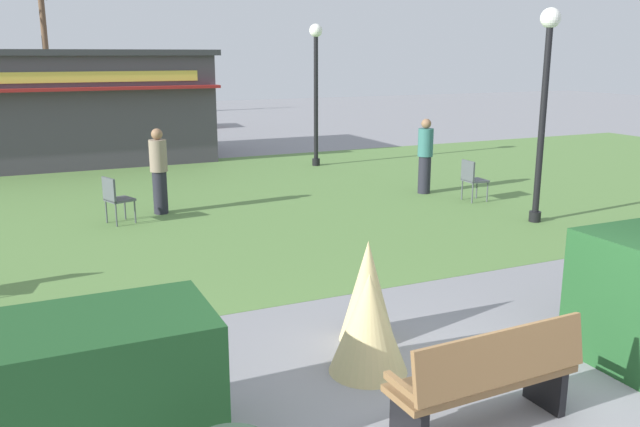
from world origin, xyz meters
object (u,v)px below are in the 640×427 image
Objects in this scene: parked_car_west_slot at (11,119)px; parked_car_center_slot at (153,114)px; person_strolling at (159,171)px; cafe_chair_center at (472,177)px; park_bench at (488,378)px; cafe_chair_west at (115,196)px; lamppost_far at (316,77)px; food_kiosk at (16,108)px; tree_right_bg at (46,56)px; person_standing at (425,156)px; lamppost_mid at (545,90)px.

parked_car_center_slot is (5.44, 0.00, 0.00)m from parked_car_west_slot.
cafe_chair_center is at bearing -82.15° from person_strolling.
park_bench is at bearing -126.38° from cafe_chair_center.
cafe_chair_west is at bearing -103.12° from parked_car_center_slot.
lamppost_far reaches higher than food_kiosk.
lamppost_far is at bearing 36.30° from cafe_chair_west.
tree_right_bg is at bearing 89.84° from cafe_chair_west.
tree_right_bg reaches higher than person_standing.
person_strolling is 0.25× the size of tree_right_bg.
lamppost_far reaches higher than parked_car_center_slot.
person_standing is at bearing 98.30° from lamppost_mid.
parked_car_west_slot is (-3.57, 24.36, 0.16)m from park_bench.
cafe_chair_center is 0.53× the size of person_strolling.
tree_right_bg is at bearing 83.93° from food_kiosk.
person_standing is 0.40× the size of parked_car_west_slot.
lamppost_far reaches higher than cafe_chair_center.
parked_car_west_slot reaches higher than cafe_chair_west.
food_kiosk is (-3.33, 16.57, 1.13)m from park_bench.
cafe_chair_west is 7.30m from cafe_chair_center.
cafe_chair_west is at bearing -79.52° from food_kiosk.
lamppost_mid is at bearing -81.60° from lamppost_far.
parked_car_west_slot reaches higher than cafe_chair_center.
tree_right_bg is (-7.14, 23.99, 2.46)m from cafe_chair_center.
cafe_chair_center is at bearing -46.78° from food_kiosk.
person_standing is at bearing -61.92° from parked_car_west_slot.
cafe_chair_center is 0.13× the size of tree_right_bg.
cafe_chair_center is 25.15m from tree_right_bg.
parked_car_west_slot is at bearing 32.32° from person_strolling.
tree_right_bg is at bearing 75.46° from parked_car_west_slot.
lamppost_mid reaches higher than cafe_chair_center.
lamppost_mid is 0.91× the size of parked_car_west_slot.
lamppost_far is at bearing -29.83° from person_strolling.
person_standing is 16.21m from parked_car_center_slot.
lamppost_far is 8.46m from food_kiosk.
parked_car_center_slot is (-3.50, 17.06, 0.12)m from cafe_chair_center.
food_kiosk is at bearing 101.38° from park_bench.
person_strolling is at bearing 95.82° from park_bench.
person_standing is at bearing -44.54° from food_kiosk.
park_bench is 1.02× the size of person_strolling.
lamppost_far is at bearing -148.88° from person_standing.
parked_car_center_slot is at bearing -62.28° from tree_right_bg.
lamppost_mid is 21.09m from parked_car_west_slot.
lamppost_mid is 0.90× the size of parked_car_center_slot.
food_kiosk is at bearing -111.88° from person_standing.
lamppost_mid is at bearing -23.33° from cafe_chair_west.
tree_right_bg reaches higher than lamppost_mid.
parked_car_center_slot is at bearing -146.48° from person_standing.
parked_car_west_slot reaches higher than park_bench.
person_standing is (0.67, -4.50, -1.60)m from lamppost_far.
person_standing is at bearing -81.54° from lamppost_far.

